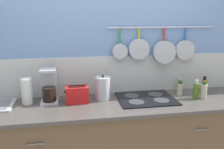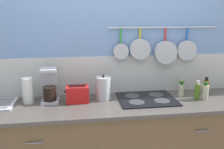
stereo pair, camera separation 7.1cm
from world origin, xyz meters
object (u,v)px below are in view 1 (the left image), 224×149
(coffee_maker, at_px, (49,88))
(bottle_olive_oil, at_px, (180,89))
(bottle_hot_sauce, at_px, (204,91))
(bottle_dish_soap, at_px, (204,86))
(bottle_sesame_oil, at_px, (180,85))
(kettle, at_px, (103,88))
(paper_towel_roll, at_px, (27,91))
(bottle_vinegar, at_px, (196,90))
(toaster, at_px, (77,94))

(coffee_maker, height_order, bottle_olive_oil, coffee_maker)
(coffee_maker, relative_size, bottle_hot_sauce, 1.86)
(bottle_dish_soap, bearing_deg, coffee_maker, 178.41)
(bottle_sesame_oil, height_order, bottle_dish_soap, bottle_dish_soap)
(kettle, height_order, bottle_sesame_oil, kettle)
(bottle_olive_oil, bearing_deg, paper_towel_roll, 179.19)
(kettle, relative_size, bottle_olive_oil, 1.69)
(paper_towel_roll, height_order, bottle_vinegar, paper_towel_roll)
(kettle, xyz_separation_m, bottle_dish_soap, (1.11, -0.02, -0.03))
(bottle_hot_sauce, bearing_deg, bottle_dish_soap, 59.31)
(bottle_vinegar, bearing_deg, bottle_hot_sauce, -18.05)
(toaster, xyz_separation_m, kettle, (0.26, 0.05, 0.03))
(bottle_dish_soap, bearing_deg, bottle_hot_sauce, -120.69)
(bottle_olive_oil, bearing_deg, bottle_dish_soap, -1.19)
(paper_towel_roll, bearing_deg, coffee_maker, 4.73)
(paper_towel_roll, distance_m, kettle, 0.75)
(paper_towel_roll, distance_m, bottle_vinegar, 1.72)
(bottle_olive_oil, bearing_deg, bottle_sesame_oil, 64.31)
(paper_towel_roll, xyz_separation_m, coffee_maker, (0.21, 0.02, 0.01))
(bottle_olive_oil, relative_size, bottle_vinegar, 0.79)
(toaster, height_order, kettle, kettle)
(coffee_maker, bearing_deg, bottle_hot_sauce, -6.33)
(coffee_maker, xyz_separation_m, bottle_vinegar, (1.50, -0.15, -0.05))
(toaster, relative_size, bottle_vinegar, 1.22)
(bottle_hot_sauce, xyz_separation_m, bottle_dish_soap, (0.08, 0.13, 0.01))
(toaster, relative_size, bottle_dish_soap, 1.20)
(paper_towel_roll, relative_size, bottle_dish_soap, 1.28)
(bottle_olive_oil, height_order, bottle_sesame_oil, bottle_sesame_oil)
(bottle_olive_oil, relative_size, bottle_hot_sauce, 0.85)
(bottle_vinegar, bearing_deg, kettle, 172.50)
(bottle_olive_oil, xyz_separation_m, bottle_hot_sauce, (0.20, -0.13, 0.01))
(paper_towel_roll, xyz_separation_m, kettle, (0.75, -0.01, -0.01))
(paper_towel_roll, xyz_separation_m, bottle_hot_sauce, (1.79, -0.16, -0.05))
(bottle_hot_sauce, bearing_deg, kettle, 171.73)
(coffee_maker, xyz_separation_m, bottle_sesame_oil, (1.44, 0.09, -0.07))
(paper_towel_roll, relative_size, bottle_sesame_oil, 1.59)
(bottle_vinegar, relative_size, bottle_dish_soap, 0.98)
(bottle_vinegar, xyz_separation_m, bottle_hot_sauce, (0.07, -0.02, -0.01))
(bottle_vinegar, height_order, bottle_dish_soap, bottle_dish_soap)
(toaster, height_order, bottle_dish_soap, bottle_dish_soap)
(coffee_maker, distance_m, bottle_olive_oil, 1.37)
(coffee_maker, distance_m, bottle_hot_sauce, 1.58)
(coffee_maker, height_order, bottle_dish_soap, coffee_maker)
(kettle, bearing_deg, toaster, -169.58)
(bottle_vinegar, relative_size, bottle_hot_sauce, 1.07)
(bottle_sesame_oil, bearing_deg, bottle_hot_sauce, -63.09)
(bottle_sesame_oil, bearing_deg, bottle_olive_oil, -115.69)
(bottle_dish_soap, bearing_deg, toaster, -178.91)
(bottle_olive_oil, height_order, bottle_dish_soap, bottle_dish_soap)
(bottle_dish_soap, bearing_deg, bottle_vinegar, -145.13)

